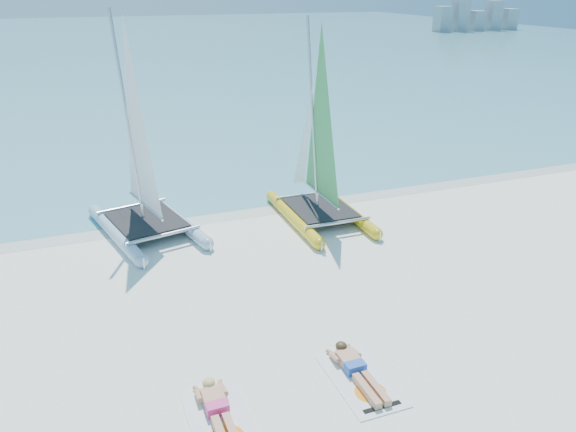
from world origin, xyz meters
The scene contains 10 objects.
ground centered at (0.00, 0.00, 0.00)m, with size 140.00×140.00×0.00m, color white.
sea centered at (0.00, 63.00, 0.01)m, with size 140.00×115.00×0.01m, color #75C2C3.
wet_sand_strip centered at (0.00, 5.50, 0.00)m, with size 140.00×1.40×0.01m, color silver.
distant_skyline centered at (53.71, 62.00, 1.94)m, with size 14.00×2.00×5.00m.
catamaran_blue centered at (-2.43, 4.96, 1.85)m, with size 3.10×4.90×6.19m.
catamaran_yellow centered at (2.58, 4.41, 1.87)m, with size 2.12×4.67×5.94m.
towel_a centered at (-2.39, -3.24, 0.01)m, with size 1.00×1.85×0.02m, color silver.
sunbather_a centered at (-2.39, -3.05, 0.12)m, with size 0.37×1.73×0.26m.
towel_b centered at (0.21, -3.11, 0.01)m, with size 1.00×1.85×0.02m, color silver.
sunbather_b centered at (0.21, -2.92, 0.12)m, with size 0.37×1.73×0.26m.
Camera 1 is at (-3.93, -10.22, 6.57)m, focal length 35.00 mm.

